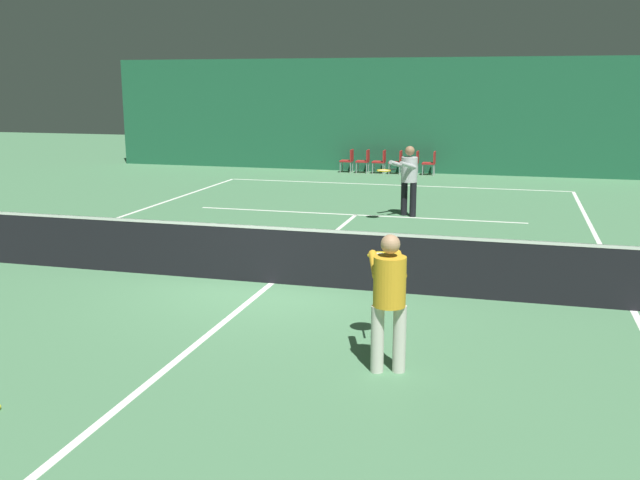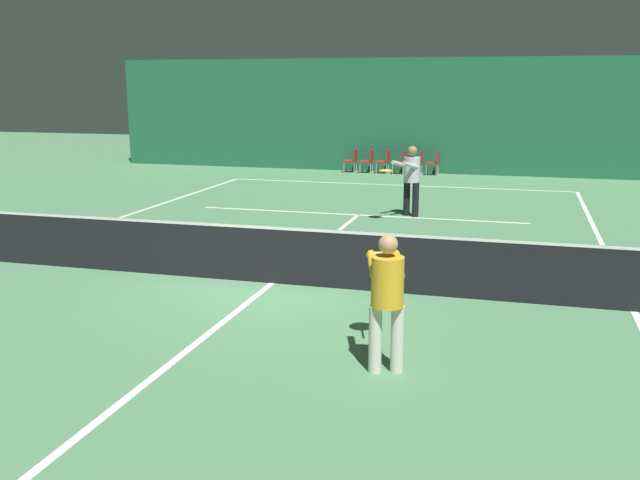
{
  "view_description": "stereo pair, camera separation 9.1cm",
  "coord_description": "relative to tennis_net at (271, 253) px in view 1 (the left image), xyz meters",
  "views": [
    {
      "loc": [
        3.71,
        -10.62,
        3.2
      ],
      "look_at": [
        0.99,
        -0.61,
        0.91
      ],
      "focal_mm": 40.0,
      "sensor_mm": 36.0,
      "label": 1
    },
    {
      "loc": [
        3.8,
        -10.6,
        3.2
      ],
      "look_at": [
        0.99,
        -0.61,
        0.91
      ],
      "focal_mm": 40.0,
      "sensor_mm": 36.0,
      "label": 2
    }
  ],
  "objects": [
    {
      "name": "courtside_chair_4",
      "position": [
        0.28,
        14.76,
        -0.03
      ],
      "size": [
        0.44,
        0.44,
        0.84
      ],
      "rotation": [
        0.0,
        0.0,
        -1.57
      ],
      "color": "#99999E",
      "rests_on": "ground"
    },
    {
      "name": "courtside_chair_2",
      "position": [
        -0.92,
        14.76,
        -0.03
      ],
      "size": [
        0.44,
        0.44,
        0.84
      ],
      "rotation": [
        0.0,
        0.0,
        -1.57
      ],
      "color": "#99999E",
      "rests_on": "ground"
    },
    {
      "name": "courtside_chair_0",
      "position": [
        -2.12,
        14.76,
        -0.03
      ],
      "size": [
        0.44,
        0.44,
        0.84
      ],
      "rotation": [
        0.0,
        0.0,
        -1.57
      ],
      "color": "#99999E",
      "rests_on": "ground"
    },
    {
      "name": "court_line_sideline_right",
      "position": [
        5.5,
        0.0,
        -0.51
      ],
      "size": [
        0.1,
        23.8,
        0.0
      ],
      "color": "white",
      "rests_on": "ground"
    },
    {
      "name": "courtside_chair_1",
      "position": [
        -1.52,
        14.76,
        -0.03
      ],
      "size": [
        0.44,
        0.44,
        0.84
      ],
      "rotation": [
        0.0,
        0.0,
        -1.57
      ],
      "color": "#99999E",
      "rests_on": "ground"
    },
    {
      "name": "backdrop_curtain",
      "position": [
        0.0,
        15.31,
        1.53
      ],
      "size": [
        23.0,
        0.12,
        4.09
      ],
      "color": "#1E5B3D",
      "rests_on": "ground"
    },
    {
      "name": "player_near",
      "position": [
        2.45,
        -3.06,
        0.42
      ],
      "size": [
        0.71,
        1.36,
        1.59
      ],
      "rotation": [
        0.0,
        0.0,
        1.86
      ],
      "color": "beige",
      "rests_on": "ground"
    },
    {
      "name": "ground_plane",
      "position": [
        0.0,
        0.0,
        -0.51
      ],
      "size": [
        60.0,
        60.0,
        0.0
      ],
      "primitive_type": "plane",
      "color": "#4C7F56"
    },
    {
      "name": "court_line_baseline_far",
      "position": [
        0.0,
        11.9,
        -0.51
      ],
      "size": [
        11.0,
        0.1,
        0.0
      ],
      "color": "white",
      "rests_on": "ground"
    },
    {
      "name": "court_line_service_far",
      "position": [
        0.0,
        6.4,
        -0.51
      ],
      "size": [
        8.25,
        0.1,
        0.0
      ],
      "color": "white",
      "rests_on": "ground"
    },
    {
      "name": "courtside_chair_3",
      "position": [
        -0.32,
        14.76,
        -0.03
      ],
      "size": [
        0.44,
        0.44,
        0.84
      ],
      "rotation": [
        0.0,
        0.0,
        -1.57
      ],
      "color": "#99999E",
      "rests_on": "ground"
    },
    {
      "name": "court_line_centre",
      "position": [
        0.0,
        0.0,
        -0.51
      ],
      "size": [
        0.1,
        12.8,
        0.0
      ],
      "color": "white",
      "rests_on": "ground"
    },
    {
      "name": "tennis_net",
      "position": [
        0.0,
        0.0,
        0.0
      ],
      "size": [
        12.0,
        0.1,
        1.07
      ],
      "color": "black",
      "rests_on": "ground"
    },
    {
      "name": "courtside_chair_5",
      "position": [
        0.88,
        14.76,
        -0.03
      ],
      "size": [
        0.44,
        0.44,
        0.84
      ],
      "rotation": [
        0.0,
        0.0,
        -1.57
      ],
      "color": "#99999E",
      "rests_on": "ground"
    },
    {
      "name": "player_far",
      "position": [
        1.25,
        6.59,
        0.49
      ],
      "size": [
        0.96,
        1.38,
        1.72
      ],
      "rotation": [
        0.0,
        0.0,
        -2.06
      ],
      "color": "black",
      "rests_on": "ground"
    }
  ]
}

